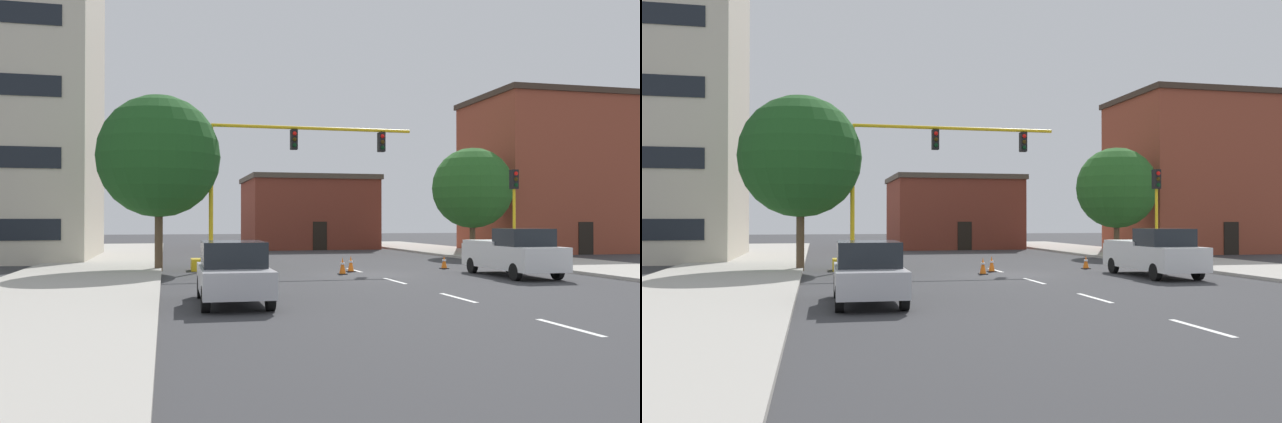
# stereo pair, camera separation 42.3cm
# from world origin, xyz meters

# --- Properties ---
(ground_plane) EXTENTS (160.00, 160.00, 0.00)m
(ground_plane) POSITION_xyz_m (0.00, 0.00, 0.00)
(ground_plane) COLOR #38383A
(sidewalk_left) EXTENTS (6.00, 56.00, 0.14)m
(sidewalk_left) POSITION_xyz_m (-11.71, 8.00, 0.07)
(sidewalk_left) COLOR #B2ADA3
(sidewalk_left) RESTS_ON ground_plane
(sidewalk_right) EXTENTS (6.00, 56.00, 0.14)m
(sidewalk_right) POSITION_xyz_m (11.71, 8.00, 0.07)
(sidewalk_right) COLOR #B2ADA3
(sidewalk_right) RESTS_ON ground_plane
(lane_stripe_seg_0) EXTENTS (0.16, 2.40, 0.01)m
(lane_stripe_seg_0) POSITION_xyz_m (0.00, -14.00, 0.00)
(lane_stripe_seg_0) COLOR silver
(lane_stripe_seg_0) RESTS_ON ground_plane
(lane_stripe_seg_1) EXTENTS (0.16, 2.40, 0.01)m
(lane_stripe_seg_1) POSITION_xyz_m (0.00, -8.50, 0.00)
(lane_stripe_seg_1) COLOR silver
(lane_stripe_seg_1) RESTS_ON ground_plane
(lane_stripe_seg_2) EXTENTS (0.16, 2.40, 0.01)m
(lane_stripe_seg_2) POSITION_xyz_m (0.00, -3.00, 0.00)
(lane_stripe_seg_2) COLOR silver
(lane_stripe_seg_2) RESTS_ON ground_plane
(lane_stripe_seg_3) EXTENTS (0.16, 2.40, 0.01)m
(lane_stripe_seg_3) POSITION_xyz_m (0.00, 2.50, 0.00)
(lane_stripe_seg_3) COLOR silver
(lane_stripe_seg_3) RESTS_ON ground_plane
(building_brick_center) EXTENTS (10.29, 9.78, 5.93)m
(building_brick_center) POSITION_xyz_m (3.03, 26.76, 2.98)
(building_brick_center) COLOR brown
(building_brick_center) RESTS_ON ground_plane
(building_row_right) EXTENTS (10.73, 9.09, 11.33)m
(building_row_right) POSITION_xyz_m (18.88, 16.04, 5.68)
(building_row_right) COLOR brown
(building_row_right) RESTS_ON ground_plane
(traffic_signal_gantry) EXTENTS (10.68, 1.20, 6.83)m
(traffic_signal_gantry) POSITION_xyz_m (-5.03, 3.90, 2.34)
(traffic_signal_gantry) COLOR yellow
(traffic_signal_gantry) RESTS_ON ground_plane
(traffic_light_pole_right) EXTENTS (0.32, 0.47, 4.80)m
(traffic_light_pole_right) POSITION_xyz_m (8.07, 2.15, 3.53)
(traffic_light_pole_right) COLOR yellow
(traffic_light_pole_right) RESTS_ON ground_plane
(tree_left_near) EXTENTS (5.60, 5.60, 8.06)m
(tree_left_near) POSITION_xyz_m (-8.84, 4.06, 5.25)
(tree_left_near) COLOR brown
(tree_left_near) RESTS_ON ground_plane
(tree_right_mid) EXTENTS (5.17, 5.17, 6.98)m
(tree_right_mid) POSITION_xyz_m (10.68, 11.80, 4.39)
(tree_right_mid) COLOR brown
(tree_right_mid) RESTS_ON ground_plane
(pickup_truck_white) EXTENTS (2.07, 5.42, 1.99)m
(pickup_truck_white) POSITION_xyz_m (5.45, -2.26, 0.97)
(pickup_truck_white) COLOR white
(pickup_truck_white) RESTS_ON ground_plane
(sedan_silver_near_left) EXTENTS (1.93, 4.53, 1.74)m
(sedan_silver_near_left) POSITION_xyz_m (-6.71, -8.32, 0.89)
(sedan_silver_near_left) COLOR #B7B7BC
(sedan_silver_near_left) RESTS_ON ground_plane
(traffic_cone_roadside_a) EXTENTS (0.36, 0.36, 0.64)m
(traffic_cone_roadside_a) POSITION_xyz_m (4.41, 2.27, 0.31)
(traffic_cone_roadside_a) COLOR black
(traffic_cone_roadside_a) RESTS_ON ground_plane
(traffic_cone_roadside_b) EXTENTS (0.36, 0.36, 0.72)m
(traffic_cone_roadside_b) POSITION_xyz_m (-0.43, 1.55, 0.35)
(traffic_cone_roadside_b) COLOR black
(traffic_cone_roadside_b) RESTS_ON ground_plane
(traffic_cone_roadside_c) EXTENTS (0.36, 0.36, 0.74)m
(traffic_cone_roadside_c) POSITION_xyz_m (-1.16, 0.33, 0.36)
(traffic_cone_roadside_c) COLOR black
(traffic_cone_roadside_c) RESTS_ON ground_plane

